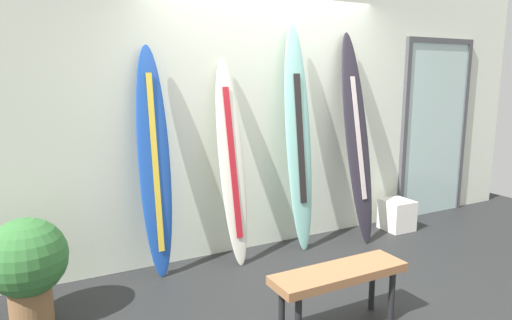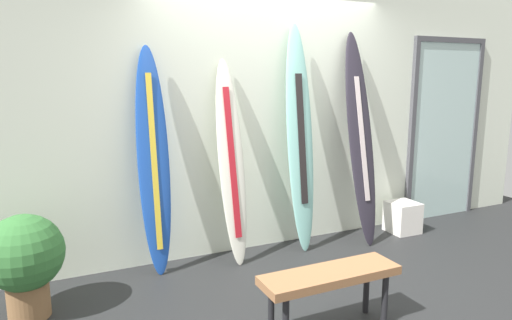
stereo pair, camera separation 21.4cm
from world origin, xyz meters
name	(u,v)px [view 2 (the right image)]	position (x,y,z in m)	size (l,w,h in m)	color
ground	(335,294)	(0.00, 0.00, -0.02)	(8.00, 8.00, 0.04)	#232425
wall_back	(266,110)	(0.00, 1.30, 1.40)	(7.20, 0.20, 2.80)	silver
surfboard_cobalt	(154,164)	(-1.22, 1.03, 0.99)	(0.28, 0.28, 2.00)	#1E4CB0
surfboard_ivory	(231,164)	(-0.51, 0.98, 0.93)	(0.28, 0.41, 1.90)	silver
surfboard_seafoam	(300,140)	(0.23, 0.99, 1.11)	(0.30, 0.36, 2.24)	#84C6BA
surfboard_charcoal	(361,140)	(0.91, 0.92, 1.08)	(0.32, 0.51, 2.19)	#27232D
display_block_left	(403,217)	(1.53, 0.90, 0.17)	(0.32, 0.32, 0.34)	silver
glass_door	(444,127)	(2.37, 1.18, 1.12)	(1.10, 0.06, 2.18)	silver
potted_plant	(25,258)	(-2.25, 0.63, 0.45)	(0.55, 0.55, 0.77)	brown
bench	(330,280)	(-0.37, -0.45, 0.38)	(0.99, 0.29, 0.44)	#96643F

